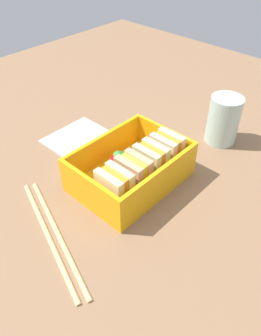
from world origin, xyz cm
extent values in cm
cube|color=#836144|center=(0.00, 0.00, -1.00)|extent=(120.00, 120.00, 2.00)
cube|color=#EEA711|center=(0.00, 0.00, 0.60)|extent=(16.91, 12.23, 1.20)
cube|color=#EEA711|center=(0.00, 5.82, 3.60)|extent=(16.91, 0.60, 4.80)
cube|color=#EEA711|center=(0.00, -5.82, 3.60)|extent=(16.91, 0.60, 4.80)
cube|color=#EEA711|center=(-8.15, 0.00, 3.60)|extent=(0.60, 11.03, 4.80)
cube|color=#EEA711|center=(8.15, 0.00, 3.60)|extent=(0.60, 11.03, 4.80)
cube|color=beige|center=(-6.73, 2.35, 3.99)|extent=(1.06, 4.69, 5.58)
cube|color=orange|center=(-5.67, 2.35, 3.99)|extent=(1.06, 4.32, 5.13)
cube|color=beige|center=(-4.60, 2.35, 3.99)|extent=(1.06, 4.69, 5.58)
cube|color=beige|center=(-2.95, 2.35, 3.99)|extent=(1.06, 4.69, 5.58)
cube|color=orange|center=(-1.89, 2.35, 3.99)|extent=(1.06, 4.32, 5.13)
cube|color=beige|center=(-0.83, 2.35, 3.99)|extent=(1.06, 4.69, 5.58)
cube|color=tan|center=(0.83, 2.35, 3.99)|extent=(1.06, 4.69, 5.58)
cube|color=yellow|center=(1.89, 2.35, 3.99)|extent=(1.06, 4.32, 5.13)
cube|color=tan|center=(2.95, 2.35, 3.99)|extent=(1.06, 4.69, 5.58)
cube|color=beige|center=(4.60, 2.35, 3.99)|extent=(1.06, 4.69, 5.58)
cube|color=orange|center=(5.67, 2.35, 3.99)|extent=(1.06, 4.32, 5.13)
cube|color=beige|center=(6.73, 2.35, 3.99)|extent=(1.06, 4.69, 5.58)
cylinder|color=orange|center=(-4.81, -2.75, 1.71)|extent=(2.58, 4.12, 1.02)
sphere|color=red|center=(-0.08, -2.44, 2.64)|extent=(2.88, 2.88, 2.88)
cone|color=#378B38|center=(-0.08, -2.44, 4.38)|extent=(1.73, 1.73, 0.60)
cylinder|color=orange|center=(4.73, -2.13, 1.80)|extent=(4.33, 3.78, 1.21)
cylinder|color=tan|center=(14.15, -0.25, 0.35)|extent=(7.41, 20.74, 0.70)
cylinder|color=tan|center=(15.27, -0.62, 0.35)|extent=(7.41, 20.74, 0.70)
cylinder|color=silver|center=(-19.22, 4.29, 4.27)|extent=(5.54, 5.54, 8.55)
cube|color=silver|center=(-1.93, -13.78, 0.20)|extent=(11.16, 11.70, 0.40)
camera|label=1|loc=(27.67, 25.79, 34.82)|focal=35.00mm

